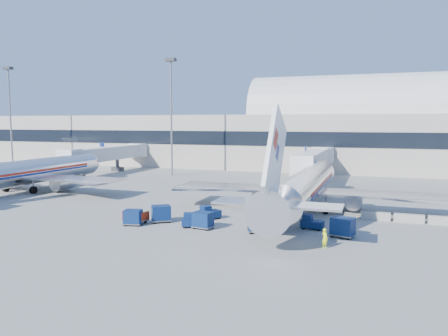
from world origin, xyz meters
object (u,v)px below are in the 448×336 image
at_px(barrier_mid, 409,218).
at_px(ramp_worker, 325,238).
at_px(cart_solo_far, 343,227).
at_px(jetbridge_near, 315,159).
at_px(mast_far_west, 10,102).
at_px(cart_train_a, 203,220).
at_px(jetbridge_mid, 111,153).
at_px(cart_open_red, 136,219).
at_px(barrier_far, 444,221).
at_px(airliner_main, 305,186).
at_px(tug_lead, 192,221).
at_px(airliner_mid, 24,172).
at_px(tug_left, 209,213).
at_px(tug_right, 311,223).
at_px(cart_train_b, 161,213).
at_px(barrier_near, 376,216).
at_px(mast_west, 171,99).
at_px(cart_solo_near, 258,223).
at_px(cart_train_c, 133,217).

bearing_deg(barrier_mid, ramp_worker, -120.24).
height_order(cart_solo_far, ramp_worker, cart_solo_far).
height_order(jetbridge_near, mast_far_west, mast_far_west).
bearing_deg(jetbridge_near, cart_train_a, -98.30).
xyz_separation_m(jetbridge_mid, mast_far_west, (-25.60, -0.81, 10.86)).
relative_size(mast_far_west, cart_open_red, 8.59).
bearing_deg(barrier_far, airliner_main, 170.26).
distance_m(airliner_main, cart_train_a, 14.70).
xyz_separation_m(barrier_far, cart_open_red, (-30.08, -9.79, 0.00)).
distance_m(airliner_main, barrier_mid, 11.84).
bearing_deg(tug_lead, jetbridge_near, 58.48).
relative_size(airliner_mid, tug_left, 14.18).
xyz_separation_m(tug_right, cart_train_b, (-15.30, -2.29, 0.30)).
relative_size(mast_far_west, barrier_near, 7.53).
distance_m(airliner_main, airliner_mid, 42.00).
relative_size(barrier_mid, tug_lead, 1.20).
height_order(mast_far_west, tug_right, mast_far_west).
distance_m(tug_right, cart_open_red, 17.92).
relative_size(airliner_mid, ramp_worker, 22.12).
xyz_separation_m(jetbridge_mid, ramp_worker, (48.47, -41.21, -3.09)).
bearing_deg(tug_lead, tug_right, -5.37).
height_order(barrier_far, tug_right, tug_right).
distance_m(jetbridge_near, mast_west, 29.67).
relative_size(airliner_main, cart_solo_near, 15.03).
xyz_separation_m(jetbridge_mid, cart_train_a, (36.39, -38.46, -3.04)).
bearing_deg(cart_train_a, airliner_mid, 168.18).
xyz_separation_m(airliner_main, cart_train_a, (-8.01, -12.16, -2.03)).
height_order(airliner_main, mast_west, mast_west).
bearing_deg(barrier_mid, cart_solo_near, -146.13).
xyz_separation_m(jetbridge_near, ramp_worker, (6.47, -41.21, -3.09)).
height_order(mast_west, cart_solo_near, mast_west).
bearing_deg(tug_lead, tug_left, 64.44).
xyz_separation_m(tug_right, cart_open_red, (-17.56, -3.58, -0.19)).
xyz_separation_m(airliner_main, ramp_worker, (4.07, -14.91, -2.08)).
height_order(airliner_main, cart_open_red, airliner_main).
relative_size(cart_train_c, cart_solo_far, 0.86).
height_order(cart_solo_far, cart_open_red, cart_solo_far).
height_order(mast_far_west, cart_train_c, mast_far_west).
bearing_deg(cart_solo_far, airliner_main, 131.32).
bearing_deg(mast_west, cart_solo_near, -53.56).
height_order(barrier_far, cart_train_c, cart_train_c).
bearing_deg(cart_solo_near, ramp_worker, -47.51).
bearing_deg(barrier_near, cart_open_red, -157.37).
bearing_deg(mast_west, barrier_far, -32.12).
xyz_separation_m(tug_right, cart_solo_far, (3.13, -2.11, 0.32)).
xyz_separation_m(jetbridge_near, cart_solo_far, (7.61, -37.12, -2.96)).
bearing_deg(cart_open_red, jetbridge_near, 83.01).
xyz_separation_m(mast_far_west, barrier_mid, (81.30, -28.00, -14.34)).
bearing_deg(tug_right, cart_train_a, -154.51).
bearing_deg(tug_left, tug_lead, -149.55).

